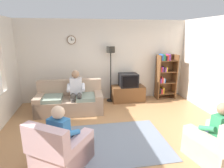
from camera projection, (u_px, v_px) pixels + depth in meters
The scene contains 13 objects.
ground_plane at pixel (121, 137), 4.20m from camera, with size 12.00×12.00×0.00m, color #B27F51.
back_wall_assembly at pixel (105, 61), 6.38m from camera, with size 6.20×0.17×2.70m.
couch at pixel (70, 101), 5.50m from camera, with size 1.92×0.93×0.90m.
tv_stand at pixel (128, 93), 6.39m from camera, with size 1.10×0.56×0.52m.
tv at pixel (128, 80), 6.25m from camera, with size 0.60×0.49×0.44m.
bookshelf at pixel (165, 75), 6.53m from camera, with size 0.68×0.36×1.58m.
floor_lamp at pixel (111, 59), 6.08m from camera, with size 0.28×0.28×1.85m.
armchair_near_window at pixel (61, 151), 3.22m from camera, with size 1.15×1.17×0.90m.
armchair_near_bookshelf at pixel (218, 146), 3.36m from camera, with size 0.99×1.04×0.90m.
area_rug at pixel (115, 142), 4.00m from camera, with size 2.20×1.70×0.01m, color slate.
person_on_couch at pixel (76, 90), 5.33m from camera, with size 0.52×0.54×1.24m.
person_in_left_armchair at pixel (63, 132), 3.22m from camera, with size 0.61×0.64×1.12m.
person_in_right_armchair at pixel (216, 128), 3.36m from camera, with size 0.57×0.59×1.12m.
Camera 1 is at (-0.85, -3.65, 2.25)m, focal length 29.89 mm.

